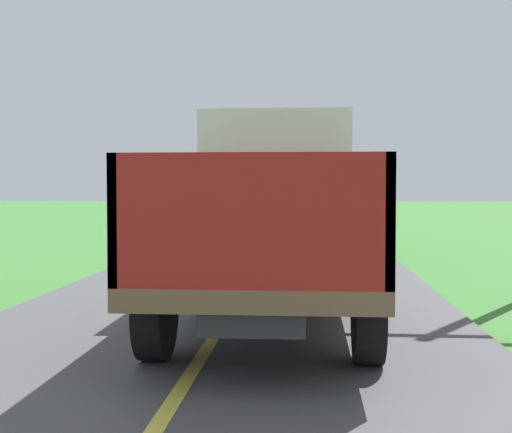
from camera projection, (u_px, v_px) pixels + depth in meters
name	position (u px, v px, depth m)	size (l,w,h in m)	color
banana_truck_near	(272.00, 212.00, 9.18)	(2.38, 5.82, 2.80)	#2D2D30
banana_truck_far	(299.00, 200.00, 19.11)	(2.38, 5.81, 2.80)	#2D2D30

